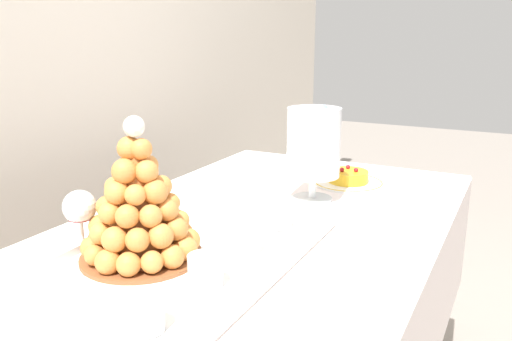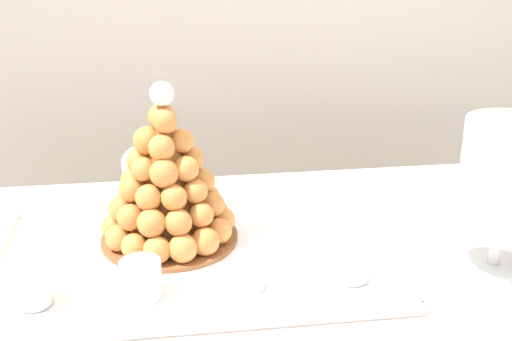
{
  "view_description": "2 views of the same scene",
  "coord_description": "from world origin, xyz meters",
  "px_view_note": "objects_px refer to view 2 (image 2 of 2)",
  "views": [
    {
      "loc": [
        -1.04,
        -0.55,
        1.21
      ],
      "look_at": [
        -0.01,
        -0.01,
        0.9
      ],
      "focal_mm": 36.72,
      "sensor_mm": 36.0,
      "label": 1
    },
    {
      "loc": [
        -0.27,
        -0.96,
        1.32
      ],
      "look_at": [
        -0.13,
        0.01,
        0.93
      ],
      "focal_mm": 46.26,
      "sensor_mm": 36.0,
      "label": 2
    }
  ],
  "objects_px": {
    "dessert_cup_mid_right": "(351,266)",
    "wine_glass": "(139,167)",
    "serving_tray": "(193,259)",
    "macaron_goblet": "(505,178)",
    "dessert_cup_centre": "(249,274)",
    "dessert_cup_left": "(32,290)",
    "dessert_cup_mid_left": "(141,280)",
    "croquembouche": "(167,184)"
  },
  "relations": [
    {
      "from": "serving_tray",
      "to": "dessert_cup_mid_right",
      "type": "distance_m",
      "value": 0.27
    },
    {
      "from": "serving_tray",
      "to": "dessert_cup_mid_right",
      "type": "height_order",
      "value": "dessert_cup_mid_right"
    },
    {
      "from": "dessert_cup_centre",
      "to": "macaron_goblet",
      "type": "xyz_separation_m",
      "value": [
        0.42,
        0.02,
        0.13
      ]
    },
    {
      "from": "serving_tray",
      "to": "macaron_goblet",
      "type": "relative_size",
      "value": 2.46
    },
    {
      "from": "dessert_cup_left",
      "to": "serving_tray",
      "type": "bearing_deg",
      "value": 23.54
    },
    {
      "from": "serving_tray",
      "to": "dessert_cup_mid_left",
      "type": "xyz_separation_m",
      "value": [
        -0.08,
        -0.11,
        0.03
      ]
    },
    {
      "from": "croquembouche",
      "to": "dessert_cup_centre",
      "type": "relative_size",
      "value": 5.34
    },
    {
      "from": "serving_tray",
      "to": "dessert_cup_centre",
      "type": "bearing_deg",
      "value": -51.41
    },
    {
      "from": "serving_tray",
      "to": "dessert_cup_mid_left",
      "type": "bearing_deg",
      "value": -127.62
    },
    {
      "from": "croquembouche",
      "to": "macaron_goblet",
      "type": "xyz_separation_m",
      "value": [
        0.54,
        -0.16,
        0.04
      ]
    },
    {
      "from": "dessert_cup_mid_left",
      "to": "dessert_cup_centre",
      "type": "bearing_deg",
      "value": 1.53
    },
    {
      "from": "dessert_cup_left",
      "to": "macaron_goblet",
      "type": "distance_m",
      "value": 0.75
    },
    {
      "from": "dessert_cup_centre",
      "to": "macaron_goblet",
      "type": "relative_size",
      "value": 0.2
    },
    {
      "from": "serving_tray",
      "to": "dessert_cup_left",
      "type": "bearing_deg",
      "value": -156.46
    },
    {
      "from": "dessert_cup_left",
      "to": "wine_glass",
      "type": "distance_m",
      "value": 0.34
    },
    {
      "from": "dessert_cup_mid_right",
      "to": "macaron_goblet",
      "type": "distance_m",
      "value": 0.28
    },
    {
      "from": "dessert_cup_centre",
      "to": "wine_glass",
      "type": "distance_m",
      "value": 0.34
    },
    {
      "from": "serving_tray",
      "to": "croquembouche",
      "type": "xyz_separation_m",
      "value": [
        -0.04,
        0.07,
        0.11
      ]
    },
    {
      "from": "dessert_cup_mid_right",
      "to": "dessert_cup_centre",
      "type": "bearing_deg",
      "value": -179.14
    },
    {
      "from": "dessert_cup_centre",
      "to": "dessert_cup_mid_right",
      "type": "bearing_deg",
      "value": 0.86
    },
    {
      "from": "croquembouche",
      "to": "macaron_goblet",
      "type": "relative_size",
      "value": 1.07
    },
    {
      "from": "croquembouche",
      "to": "wine_glass",
      "type": "distance_m",
      "value": 0.12
    },
    {
      "from": "serving_tray",
      "to": "wine_glass",
      "type": "bearing_deg",
      "value": 116.02
    },
    {
      "from": "dessert_cup_mid_left",
      "to": "wine_glass",
      "type": "height_order",
      "value": "wine_glass"
    },
    {
      "from": "macaron_goblet",
      "to": "croquembouche",
      "type": "bearing_deg",
      "value": 163.84
    },
    {
      "from": "croquembouche",
      "to": "wine_glass",
      "type": "height_order",
      "value": "croquembouche"
    },
    {
      "from": "dessert_cup_left",
      "to": "wine_glass",
      "type": "height_order",
      "value": "wine_glass"
    },
    {
      "from": "dessert_cup_left",
      "to": "macaron_goblet",
      "type": "relative_size",
      "value": 0.2
    },
    {
      "from": "dessert_cup_mid_left",
      "to": "dessert_cup_mid_right",
      "type": "height_order",
      "value": "dessert_cup_mid_left"
    },
    {
      "from": "dessert_cup_mid_left",
      "to": "dessert_cup_left",
      "type": "bearing_deg",
      "value": 179.39
    },
    {
      "from": "croquembouche",
      "to": "dessert_cup_left",
      "type": "bearing_deg",
      "value": -138.83
    },
    {
      "from": "dessert_cup_mid_right",
      "to": "wine_glass",
      "type": "distance_m",
      "value": 0.44
    },
    {
      "from": "dessert_cup_left",
      "to": "dessert_cup_centre",
      "type": "distance_m",
      "value": 0.33
    },
    {
      "from": "serving_tray",
      "to": "dessert_cup_centre",
      "type": "relative_size",
      "value": 12.27
    },
    {
      "from": "dessert_cup_left",
      "to": "dessert_cup_centre",
      "type": "relative_size",
      "value": 0.98
    },
    {
      "from": "serving_tray",
      "to": "wine_glass",
      "type": "xyz_separation_m",
      "value": [
        -0.09,
        0.18,
        0.1
      ]
    },
    {
      "from": "dessert_cup_left",
      "to": "dessert_cup_centre",
      "type": "height_order",
      "value": "dessert_cup_left"
    },
    {
      "from": "dessert_cup_left",
      "to": "dessert_cup_mid_right",
      "type": "height_order",
      "value": "dessert_cup_left"
    },
    {
      "from": "dessert_cup_mid_right",
      "to": "wine_glass",
      "type": "bearing_deg",
      "value": 139.91
    },
    {
      "from": "dessert_cup_mid_right",
      "to": "dessert_cup_mid_left",
      "type": "bearing_deg",
      "value": -178.8
    },
    {
      "from": "serving_tray",
      "to": "croquembouche",
      "type": "bearing_deg",
      "value": 117.6
    },
    {
      "from": "wine_glass",
      "to": "croquembouche",
      "type": "bearing_deg",
      "value": -65.07
    }
  ]
}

